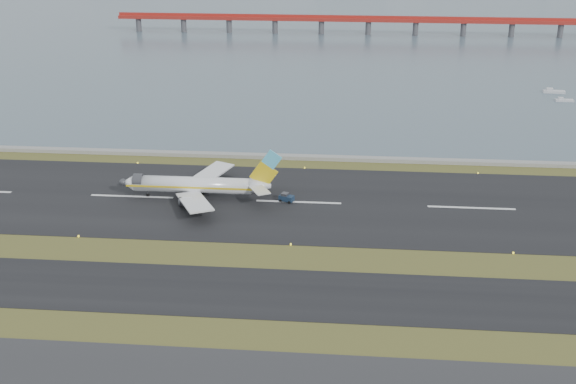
{
  "coord_description": "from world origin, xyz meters",
  "views": [
    {
      "loc": [
        10.74,
        -125.22,
        67.19
      ],
      "look_at": [
        -1.81,
        22.0,
        5.89
      ],
      "focal_mm": 45.0,
      "sensor_mm": 36.0,
      "label": 1
    }
  ],
  "objects": [
    {
      "name": "ground",
      "position": [
        0.0,
        0.0,
        0.0
      ],
      "size": [
        1000.0,
        1000.0,
        0.0
      ],
      "primitive_type": "plane",
      "color": "#394719",
      "rests_on": "ground"
    },
    {
      "name": "taxiway_strip",
      "position": [
        0.0,
        -12.0,
        0.05
      ],
      "size": [
        1000.0,
        18.0,
        0.1
      ],
      "primitive_type": "cube",
      "color": "black",
      "rests_on": "ground"
    },
    {
      "name": "runway_strip",
      "position": [
        0.0,
        30.0,
        0.05
      ],
      "size": [
        1000.0,
        45.0,
        0.1
      ],
      "primitive_type": "cube",
      "color": "black",
      "rests_on": "ground"
    },
    {
      "name": "seawall",
      "position": [
        0.0,
        60.0,
        0.5
      ],
      "size": [
        1000.0,
        2.5,
        1.0
      ],
      "primitive_type": "cube",
      "color": "gray",
      "rests_on": "ground"
    },
    {
      "name": "red_pier",
      "position": [
        20.0,
        250.0,
        7.28
      ],
      "size": [
        260.0,
        5.0,
        10.2
      ],
      "color": "#A5241C",
      "rests_on": "ground"
    },
    {
      "name": "airliner",
      "position": [
        -23.7,
        30.33,
        3.46
      ],
      "size": [
        38.52,
        32.89,
        12.8
      ],
      "color": "white",
      "rests_on": "ground"
    },
    {
      "name": "pushback_tug",
      "position": [
        -2.92,
        30.18,
        1.04
      ],
      "size": [
        3.8,
        2.94,
        2.14
      ],
      "rotation": [
        0.0,
        0.0,
        -0.36
      ],
      "color": "#16273E",
      "rests_on": "ground"
    },
    {
      "name": "workboat_near",
      "position": [
        85.92,
        126.65,
        0.47
      ],
      "size": [
        6.13,
        1.93,
        1.49
      ],
      "rotation": [
        0.0,
        0.0,
        0.0
      ],
      "color": "silver",
      "rests_on": "ground"
    },
    {
      "name": "workboat_far",
      "position": [
        85.18,
        138.13,
        0.58
      ],
      "size": [
        7.79,
        3.15,
        1.84
      ],
      "rotation": [
        0.0,
        0.0,
        -0.1
      ],
      "color": "silver",
      "rests_on": "ground"
    }
  ]
}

